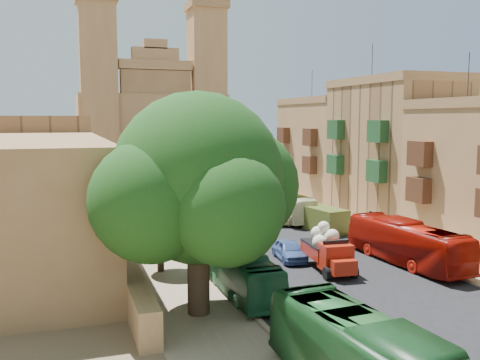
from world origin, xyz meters
TOP-DOWN VIEW (x-y plane):
  - ground at (0.00, 0.00)m, footprint 260.00×260.00m
  - road_surface at (0.00, 30.00)m, footprint 14.00×140.00m
  - sidewalk_east at (9.50, 30.00)m, footprint 5.00×140.00m
  - sidewalk_west at (-9.50, 30.00)m, footprint 5.00×140.00m
  - kerb_east at (7.00, 30.00)m, footprint 0.25×140.00m
  - kerb_west at (-7.00, 30.00)m, footprint 0.25×140.00m
  - townhouse_c at (15.95, 25.00)m, footprint 9.00×14.00m
  - townhouse_d at (15.95, 39.00)m, footprint 9.00×14.00m
  - west_wall at (-12.50, 20.00)m, footprint 1.00×40.00m
  - west_building_low at (-18.00, 18.00)m, footprint 10.00×28.00m
  - west_building_mid at (-18.00, 44.00)m, footprint 10.00×22.00m
  - church at (-0.00, 78.61)m, footprint 28.00×22.50m
  - ficus_tree at (-9.40, 4.01)m, footprint 11.06×10.18m
  - street_tree_a at (-10.00, 12.00)m, footprint 3.23×3.23m
  - street_tree_b at (-10.00, 24.00)m, footprint 3.09×3.09m
  - street_tree_c at (-10.00, 36.00)m, footprint 2.96×2.96m
  - street_tree_d at (-10.00, 48.00)m, footprint 3.22×3.22m
  - red_truck at (0.27, 8.85)m, footprint 2.48×5.39m
  - olive_pickup at (5.54, 20.00)m, footprint 2.96×5.30m
  - bus_green_north at (-6.50, 6.44)m, footprint 2.12×9.07m
  - bus_red_east at (5.97, 8.55)m, footprint 3.04×10.52m
  - bus_cream_east at (4.58, 25.90)m, footprint 2.60×10.08m
  - car_blue_a at (-1.11, 11.94)m, footprint 2.07×4.25m
  - car_white_a at (-1.44, 31.71)m, footprint 2.43×3.74m
  - car_cream at (3.23, 23.92)m, footprint 3.05×4.29m
  - car_dkblue at (-4.29, 44.43)m, footprint 1.92×4.10m
  - car_white_b at (0.50, 43.13)m, footprint 1.90×3.34m
  - car_blue_b at (-3.33, 58.62)m, footprint 2.36×4.57m
  - pedestrian_a at (9.30, 9.19)m, footprint 0.70×0.47m
  - pedestrian_c at (9.48, 18.61)m, footprint 0.52×1.07m

SIDE VIEW (x-z plane):
  - ground at x=0.00m, z-range 0.00..0.00m
  - road_surface at x=0.00m, z-range 0.00..0.01m
  - sidewalk_east at x=9.50m, z-range 0.00..0.01m
  - sidewalk_west at x=-9.50m, z-range 0.00..0.01m
  - kerb_east at x=7.00m, z-range 0.00..0.12m
  - kerb_west at x=-7.00m, z-range 0.00..0.12m
  - car_white_b at x=0.50m, z-range 0.00..1.07m
  - car_cream at x=3.23m, z-range 0.00..1.09m
  - car_dkblue at x=-4.29m, z-range 0.00..1.16m
  - car_white_a at x=-1.44m, z-range 0.00..1.17m
  - car_blue_a at x=-1.11m, z-range 0.00..1.40m
  - car_blue_b at x=-3.33m, z-range 0.00..1.43m
  - pedestrian_c at x=9.48m, z-range 0.00..1.78m
  - west_wall at x=-12.50m, z-range 0.00..1.80m
  - pedestrian_a at x=9.30m, z-range 0.00..1.91m
  - olive_pickup at x=5.54m, z-range -0.02..2.05m
  - bus_green_north at x=-6.50m, z-range 0.00..2.53m
  - red_truck at x=0.27m, z-range -0.18..2.88m
  - bus_cream_east at x=4.58m, z-range 0.00..2.79m
  - bus_red_east at x=5.97m, z-range 0.00..2.90m
  - street_tree_c at x=-10.00m, z-range 0.76..5.31m
  - street_tree_b at x=-10.00m, z-range 0.80..5.55m
  - street_tree_d at x=-10.00m, z-range 0.84..5.79m
  - street_tree_a at x=-10.00m, z-range 0.84..5.81m
  - west_building_low at x=-18.00m, z-range 0.00..8.40m
  - west_building_mid at x=-18.00m, z-range 0.00..10.00m
  - townhouse_d at x=15.95m, z-range -1.79..14.11m
  - ficus_tree at x=-9.40m, z-range 1.01..12.07m
  - townhouse_c at x=15.95m, z-range -1.79..15.61m
  - church at x=0.00m, z-range -8.63..27.67m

